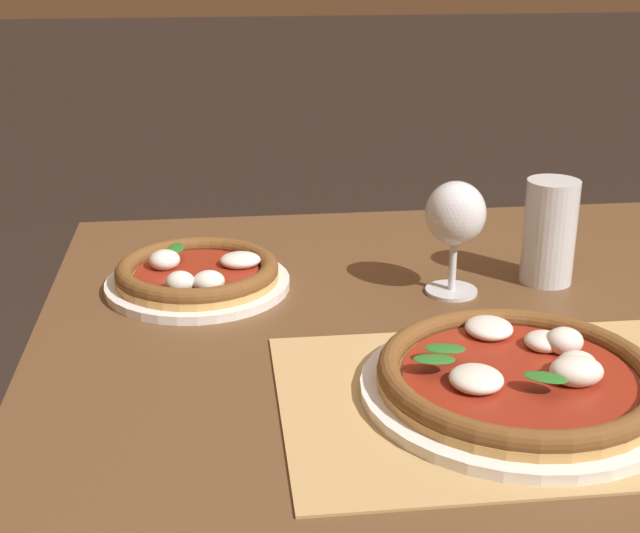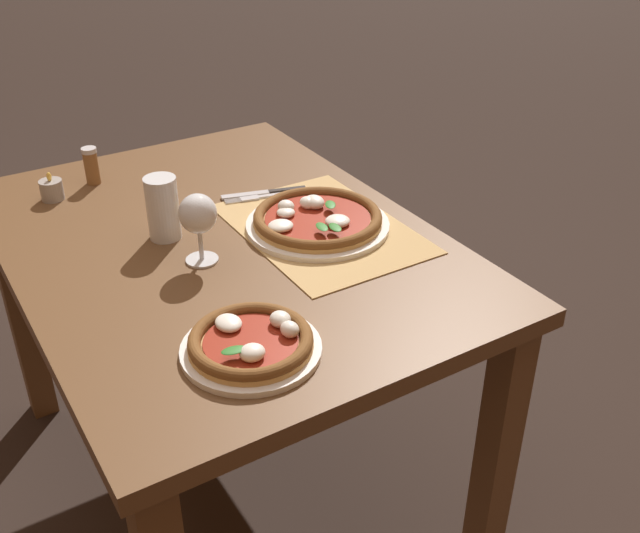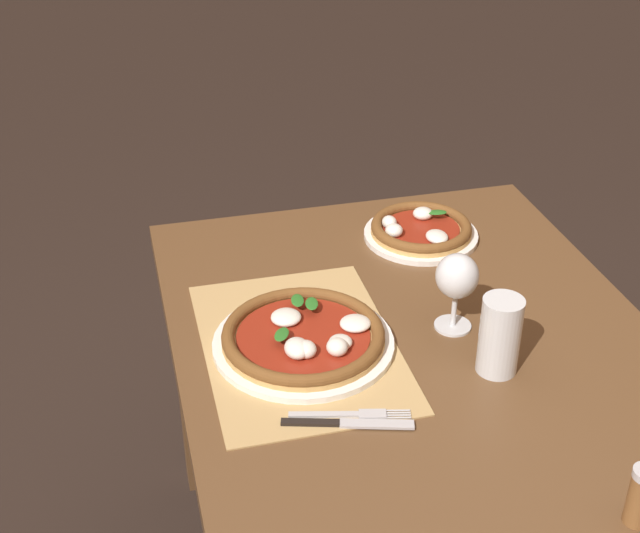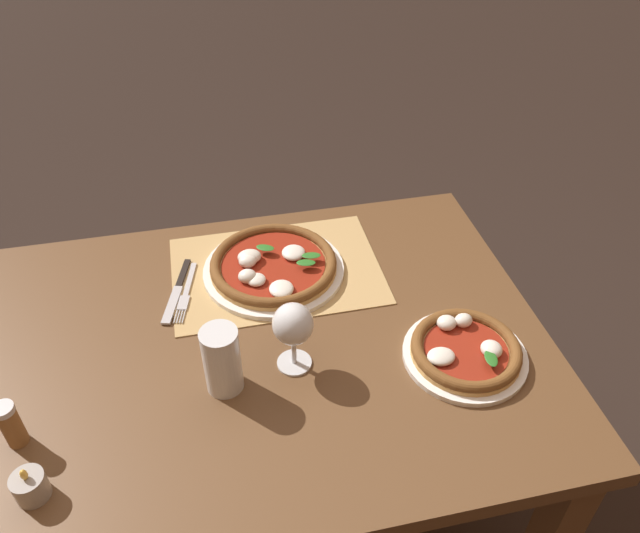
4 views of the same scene
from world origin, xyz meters
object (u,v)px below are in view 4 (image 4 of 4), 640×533
Objects in this scene: knife at (177,290)px; votive_candle at (31,487)px; pepper_shaker at (11,424)px; wine_glass at (293,327)px; fork at (186,292)px; pizza_near at (273,266)px; pint_glass at (222,361)px; pizza_far at (465,351)px.

knife is 0.52m from votive_candle.
pepper_shaker is (0.29, 0.34, 0.04)m from knife.
fork is at bearing -51.88° from wine_glass.
pizza_near reaches higher than knife.
votive_candle reaches higher than pizza_near.
votive_candle is at bearing 109.31° from pepper_shaker.
knife is 2.94× the size of votive_candle.
knife is at bearing -50.35° from wine_glass.
pint_glass is at bearing 102.12° from fork.
knife is at bearing 4.91° from pizza_near.
wine_glass reaches higher than knife.
pint_glass is 1.49× the size of pepper_shaker.
fork is 0.46m from pepper_shaker.
wine_glass reaches higher than pizza_near.
pepper_shaker is at bearing 8.22° from wine_glass.
pint_glass reaches higher than votive_candle.
fork is at bearing 152.14° from knife.
knife is at bearing -130.65° from pepper_shaker.
pizza_far is at bearing 149.97° from fork.
pizza_far is 1.19× the size of knife.
pizza_far is at bearing 176.31° from pint_glass.
pizza_near is 0.35m from pint_glass.
fork is at bearing -30.03° from pizza_far.
votive_candle is (0.47, 0.19, -0.08)m from wine_glass.
pint_glass is 0.31m from knife.
votive_candle is (0.33, 0.16, -0.05)m from pint_glass.
wine_glass reaches higher than votive_candle.
fork is at bearing -121.45° from votive_candle.
votive_candle reaches higher than knife.
pizza_near is 0.23m from knife.
pizza_near is 0.63m from pepper_shaker.
wine_glass is 1.07× the size of pint_glass.
pizza_far reaches higher than knife.
pepper_shaker is (0.52, 0.36, 0.03)m from pizza_near.
pizza_far is 0.85m from pepper_shaker.
pizza_far is 2.59× the size of pepper_shaker.
pizza_near reaches higher than fork.
knife is at bearing -27.86° from fork.
wine_glass is at bearing -158.19° from votive_candle.
wine_glass is at bearing -9.45° from pizza_far.
wine_glass is 2.15× the size of votive_candle.
pint_glass is 0.73× the size of fork.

